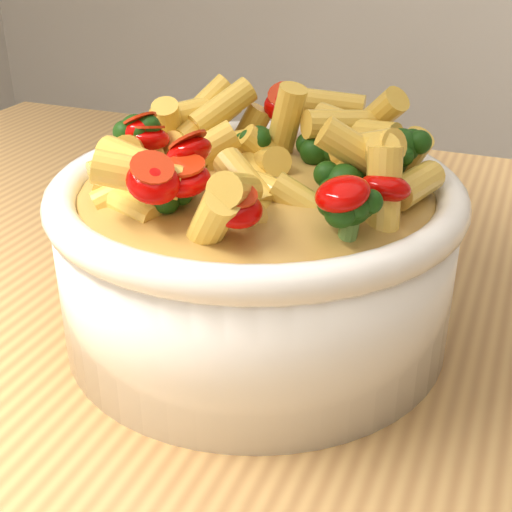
% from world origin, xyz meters
% --- Properties ---
extents(table, '(1.20, 0.80, 0.90)m').
position_xyz_m(table, '(0.00, 0.00, 0.80)').
color(table, tan).
rests_on(table, ground).
extents(serving_bowl, '(0.27, 0.27, 0.12)m').
position_xyz_m(serving_bowl, '(-0.05, -0.04, 0.96)').
color(serving_bowl, white).
rests_on(serving_bowl, table).
extents(pasta_salad, '(0.21, 0.21, 0.05)m').
position_xyz_m(pasta_salad, '(-0.05, -0.04, 1.03)').
color(pasta_salad, '#F4CD4D').
rests_on(pasta_salad, serving_bowl).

